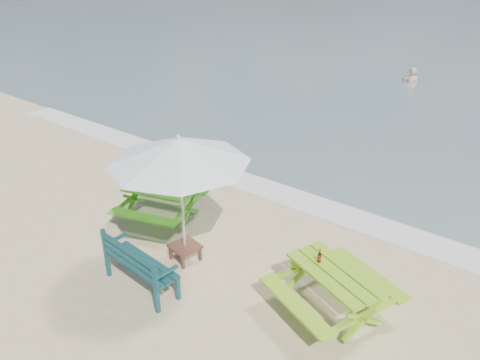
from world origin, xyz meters
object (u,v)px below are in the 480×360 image
Objects in this scene: picnic_table_right at (333,292)px; park_bench at (142,273)px; patio_umbrella at (179,151)px; side_table at (185,252)px; swimmer at (410,88)px; beer_bottle at (319,258)px; picnic_table_left at (161,204)px.

picnic_table_right is 1.45× the size of park_bench.
picnic_table_right is at bearing 8.88° from patio_umbrella.
side_table is 0.32× the size of swimmer.
beer_bottle is 15.99m from swimmer.
beer_bottle reaches higher than swimmer.
park_bench is at bearing -152.91° from picnic_table_right.
side_table is 2.71m from beer_bottle.
patio_umbrella is 2.99m from beer_bottle.
picnic_table_right is 0.77× the size of patio_umbrella.
patio_umbrella is (0.00, 0.00, 2.12)m from side_table.
picnic_table_left is at bearing -90.99° from swimmer.
picnic_table_right is at bearing 27.09° from park_bench.
patio_umbrella is 12.09× the size of beer_bottle.
side_table is at bearing -85.60° from swimmer.
picnic_table_right is at bearing -75.12° from swimmer.
side_table is (0.04, 1.05, -0.12)m from park_bench.
patio_umbrella is (0.04, 1.05, 2.00)m from park_bench.
picnic_table_left is 4.10m from beer_bottle.
patio_umbrella is at bearing 87.62° from park_bench.
picnic_table_left is 3.52× the size of side_table.
park_bench is at bearing -86.02° from swimmer.
patio_umbrella is at bearing -168.06° from beer_bottle.
picnic_table_left is 2.57m from patio_umbrella.
park_bench is at bearing -52.11° from picnic_table_left.
picnic_table_left is 4.42m from picnic_table_right.
park_bench reaches higher than picnic_table_right.
patio_umbrella is at bearing 0.00° from side_table.
beer_bottle reaches higher than picnic_table_right.
picnic_table_right reaches higher than swimmer.
picnic_table_left is 1.12× the size of swimmer.
picnic_table_right is at bearing 8.88° from side_table.
beer_bottle is at bearing 165.40° from picnic_table_right.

